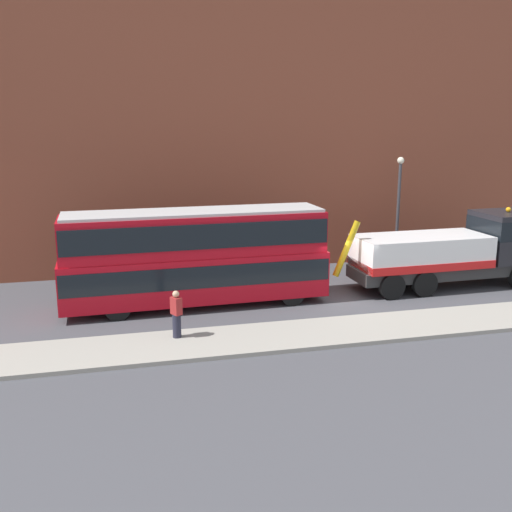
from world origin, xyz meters
The scene contains 7 objects.
ground_plane centered at (0.00, 0.00, 0.00)m, with size 120.00×120.00×0.00m, color #424247.
near_kerb centered at (0.00, -4.20, 0.07)m, with size 60.00×2.80×0.15m, color gray.
building_facade centered at (0.00, 6.62, 8.07)m, with size 60.00×1.50×16.00m.
recovery_tow_truck centered at (5.83, 0.40, 1.76)m, with size 10.17×2.85×3.67m.
double_decker_bus centered at (-6.34, 0.39, 2.23)m, with size 11.09×2.81×4.06m.
pedestrian_onlooker centered at (-7.61, -3.57, 0.99)m, with size 0.42×0.47×1.71m.
street_lamp centered at (4.91, 4.43, 3.47)m, with size 0.36×0.36×5.83m.
Camera 1 is at (-9.53, -23.14, 7.63)m, focal length 40.87 mm.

